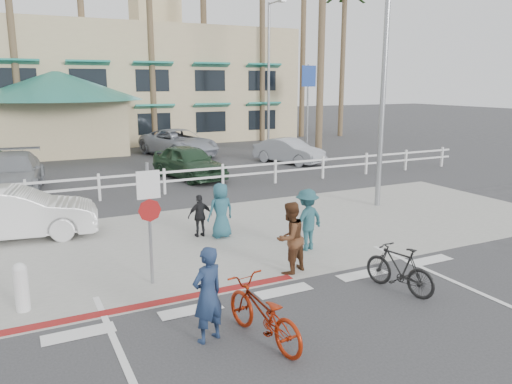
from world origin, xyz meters
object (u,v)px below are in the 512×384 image
sign_post (149,218)px  car_white_sedan (14,214)px  bike_black (399,269)px  bike_red (263,313)px

sign_post → car_white_sedan: bearing=118.0°
sign_post → car_white_sedan: size_ratio=0.67×
bike_black → bike_red: bearing=-3.9°
bike_red → bike_black: size_ratio=1.20×
bike_black → car_white_sedan: car_white_sedan is taller
sign_post → bike_black: (4.41, -2.62, -0.96)m
bike_red → bike_black: (3.42, 0.58, -0.02)m
sign_post → bike_black: sign_post is taller
bike_black → sign_post: bearing=-44.3°
sign_post → bike_red: (0.99, -3.20, -0.94)m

